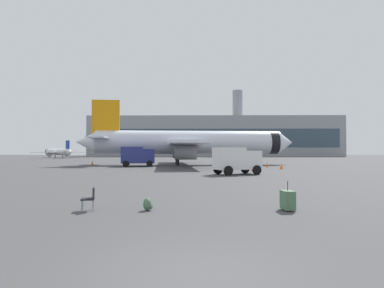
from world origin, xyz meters
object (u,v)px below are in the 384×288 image
at_px(safety_cone_mid, 282,166).
at_px(rolling_suitcase, 288,200).
at_px(safety_cone_far, 267,164).
at_px(gate_chair, 90,197).
at_px(safety_cone_outer, 92,163).
at_px(airplane_at_gate, 188,143).
at_px(airplane_taxiing, 58,152).
at_px(cargo_van, 237,159).
at_px(traveller_backpack, 148,204).
at_px(service_truck, 137,156).
at_px(safety_cone_near, 253,168).

distance_m(safety_cone_mid, rolling_suitcase, 29.80).
relative_size(safety_cone_far, gate_chair, 0.86).
xyz_separation_m(safety_cone_outer, gate_chair, (13.00, -40.63, 0.11)).
height_order(airplane_at_gate, airplane_taxiing, airplane_at_gate).
height_order(airplane_at_gate, safety_cone_mid, airplane_at_gate).
distance_m(airplane_at_gate, cargo_van, 22.69).
xyz_separation_m(airplane_taxiing, traveller_backpack, (45.88, -99.07, -1.80)).
relative_size(airplane_at_gate, safety_cone_mid, 49.30).
height_order(safety_cone_far, rolling_suitcase, rolling_suitcase).
bearing_deg(airplane_taxiing, service_truck, -58.47).
bearing_deg(rolling_suitcase, traveller_backpack, -178.77).
distance_m(airplane_taxiing, traveller_backpack, 109.19).
bearing_deg(airplane_at_gate, cargo_van, -76.53).
bearing_deg(service_truck, traveller_backpack, -79.05).
distance_m(airplane_taxiing, cargo_van, 95.05).
relative_size(service_truck, safety_cone_near, 7.64).
bearing_deg(safety_cone_far, safety_cone_mid, -82.32).
bearing_deg(traveller_backpack, airplane_at_gate, 89.43).
relative_size(airplane_at_gate, safety_cone_outer, 45.11).
relative_size(service_truck, safety_cone_mid, 6.99).
height_order(airplane_taxiing, safety_cone_far, airplane_taxiing).
xyz_separation_m(safety_cone_near, rolling_suitcase, (-3.10, -25.59, 0.06)).
xyz_separation_m(safety_cone_near, safety_cone_mid, (4.17, 3.31, 0.03)).
relative_size(safety_cone_mid, safety_cone_far, 0.98).
height_order(airplane_taxiing, traveller_backpack, airplane_taxiing).
distance_m(service_truck, rolling_suitcase, 37.41).
relative_size(cargo_van, safety_cone_mid, 6.66).
height_order(airplane_at_gate, rolling_suitcase, airplane_at_gate).
distance_m(safety_cone_near, gate_chair, 27.83).
bearing_deg(rolling_suitcase, safety_cone_outer, 116.79).
distance_m(airplane_taxiing, safety_cone_far, 86.85).
height_order(airplane_taxiing, gate_chair, airplane_taxiing).
height_order(service_truck, safety_cone_far, service_truck).
bearing_deg(airplane_at_gate, safety_cone_near, -62.81).
xyz_separation_m(airplane_taxiing, service_truck, (39.02, -63.59, -0.42)).
bearing_deg(safety_cone_near, airplane_taxiing, 126.48).
height_order(safety_cone_outer, rolling_suitcase, rolling_suitcase).
bearing_deg(cargo_van, safety_cone_near, 67.47).
height_order(service_truck, traveller_backpack, service_truck).
xyz_separation_m(service_truck, safety_cone_far, (18.69, -1.30, -1.24)).
distance_m(service_truck, safety_cone_near, 18.14).
relative_size(airplane_taxiing, safety_cone_mid, 22.37).
xyz_separation_m(service_truck, traveller_backpack, (6.86, -35.48, -1.37)).
bearing_deg(safety_cone_mid, cargo_van, -125.00).
distance_m(airplane_at_gate, gate_chair, 41.44).
relative_size(service_truck, rolling_suitcase, 4.61).
bearing_deg(traveller_backpack, cargo_van, 73.56).
bearing_deg(safety_cone_outer, safety_cone_far, -13.30).
bearing_deg(safety_cone_mid, rolling_suitcase, -104.11).
distance_m(safety_cone_outer, gate_chair, 42.66).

